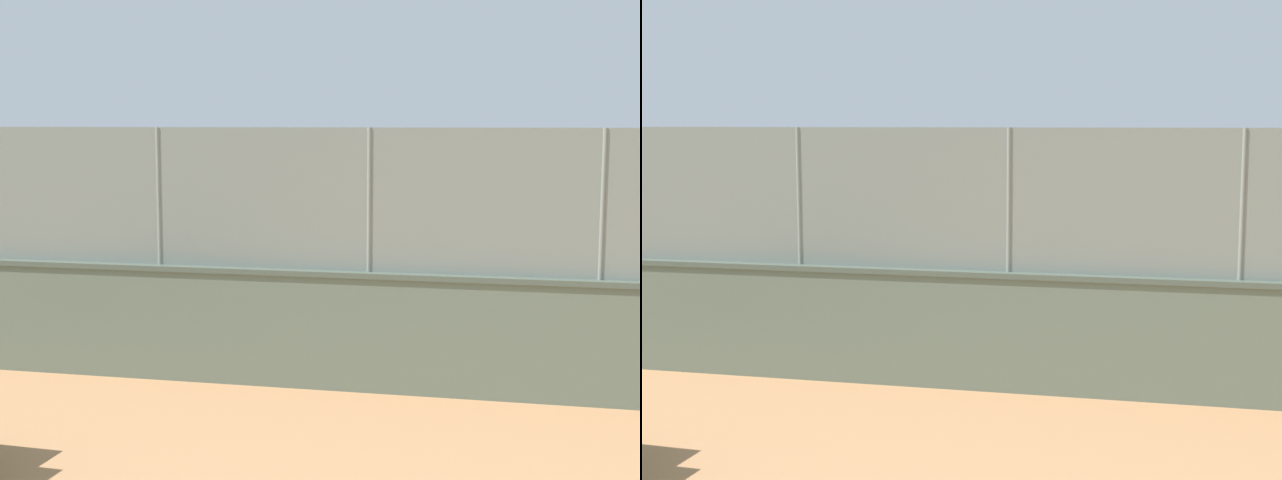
# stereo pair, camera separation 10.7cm
# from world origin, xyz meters

# --- Properties ---
(ground_plane) EXTENTS (260.00, 260.00, 0.00)m
(ground_plane) POSITION_xyz_m (0.00, 0.00, 0.00)
(ground_plane) COLOR tan
(perimeter_wall) EXTENTS (22.85, 0.42, 1.75)m
(perimeter_wall) POSITION_xyz_m (-1.25, 12.19, 0.88)
(perimeter_wall) COLOR slate
(perimeter_wall) RESTS_ON ground_plane
(fence_panel_on_wall) EXTENTS (22.47, 0.08, 2.06)m
(fence_panel_on_wall) POSITION_xyz_m (-1.25, 12.19, 2.79)
(fence_panel_on_wall) COLOR gray
(fence_panel_on_wall) RESTS_ON perimeter_wall
(player_crossing_court) EXTENTS (0.93, 0.99, 1.70)m
(player_crossing_court) POSITION_xyz_m (-1.35, 1.23, 1.01)
(player_crossing_court) COLOR #591919
(player_crossing_court) RESTS_ON ground_plane
(player_at_service_line) EXTENTS (1.14, 0.70, 1.53)m
(player_at_service_line) POSITION_xyz_m (4.91, 5.98, 0.90)
(player_at_service_line) COLOR black
(player_at_service_line) RESTS_ON ground_plane
(player_baseline_waiting) EXTENTS (0.92, 0.96, 1.46)m
(player_baseline_waiting) POSITION_xyz_m (-5.50, -1.08, 0.85)
(player_baseline_waiting) COLOR navy
(player_baseline_waiting) RESTS_ON ground_plane
(sports_ball) EXTENTS (0.20, 0.20, 0.20)m
(sports_ball) POSITION_xyz_m (-0.11, 2.96, 0.10)
(sports_ball) COLOR #3399D8
(sports_ball) RESTS_ON ground_plane
(spare_ball_by_wall) EXTENTS (0.17, 0.17, 0.17)m
(spare_ball_by_wall) POSITION_xyz_m (1.05, 10.87, 0.08)
(spare_ball_by_wall) COLOR orange
(spare_ball_by_wall) RESTS_ON ground_plane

